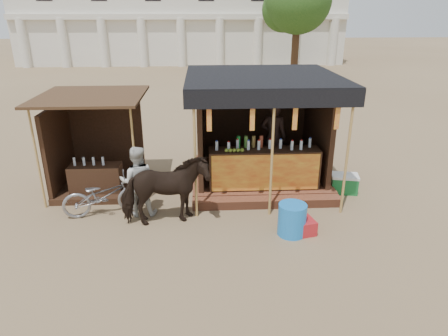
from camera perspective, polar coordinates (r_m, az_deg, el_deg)
ground at (r=7.50m, az=0.67°, el=-12.41°), size 120.00×120.00×0.00m
main_stall at (r=10.18m, az=5.25°, el=3.43°), size 3.60×3.61×2.78m
secondary_stall at (r=10.38m, az=-18.26°, el=1.71°), size 2.40×2.40×2.38m
cow at (r=8.26m, az=-8.42°, el=-3.28°), size 1.91×1.15×1.50m
motorbike at (r=9.06m, az=-16.81°, el=-3.77°), size 1.83×1.00×0.91m
bystander at (r=8.75m, az=-12.25°, el=-1.87°), size 0.78×0.62×1.57m
blue_barrel at (r=8.10m, az=9.68°, el=-7.26°), size 0.65×0.65×0.65m
red_crate at (r=8.27m, az=11.22°, el=-8.15°), size 0.51×0.53×0.30m
cooler at (r=10.25m, az=16.79°, el=-2.11°), size 0.71×0.56×0.46m
background_building at (r=36.18m, az=-6.00°, el=21.24°), size 26.00×7.45×8.18m
tree at (r=29.02m, az=10.07°, el=22.25°), size 4.50×4.40×7.00m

